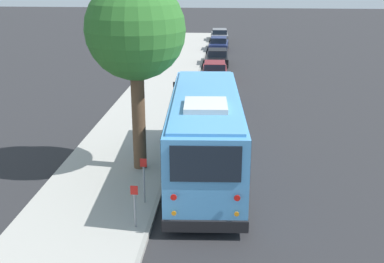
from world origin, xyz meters
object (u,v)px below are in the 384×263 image
(parked_sedan_blue, at_px, (211,94))
(parked_sedan_black, at_px, (217,58))
(parked_sedan_navy, at_px, (219,44))
(shuttle_bus, at_px, (205,132))
(street_tree, at_px, (136,24))
(parked_sedan_gray, at_px, (220,36))
(sign_post_far, at_px, (144,180))
(parked_sedan_maroon, at_px, (215,72))
(sign_post_near, at_px, (135,206))

(parked_sedan_blue, distance_m, parked_sedan_black, 12.01)
(parked_sedan_navy, bearing_deg, parked_sedan_black, -177.85)
(shuttle_bus, xyz_separation_m, street_tree, (0.43, 2.53, 3.84))
(parked_sedan_gray, relative_size, sign_post_far, 2.71)
(parked_sedan_maroon, bearing_deg, parked_sedan_blue, 177.96)
(sign_post_near, bearing_deg, parked_sedan_navy, -2.72)
(shuttle_bus, height_order, street_tree, street_tree)
(parked_sedan_gray, height_order, street_tree, street_tree)
(parked_sedan_black, distance_m, sign_post_far, 24.78)
(parked_sedan_maroon, relative_size, parked_sedan_navy, 1.00)
(sign_post_near, bearing_deg, sign_post_far, 0.00)
(parked_sedan_blue, xyz_separation_m, street_tree, (-9.67, 2.32, 5.01))
(sign_post_far, bearing_deg, parked_sedan_maroon, -4.87)
(parked_sedan_gray, relative_size, sign_post_near, 3.14)
(shuttle_bus, height_order, sign_post_near, shuttle_bus)
(shuttle_bus, bearing_deg, parked_sedan_black, -2.63)
(street_tree, bearing_deg, parked_sedan_blue, -13.47)
(parked_sedan_black, xyz_separation_m, sign_post_near, (-26.30, 1.66, 0.25))
(shuttle_bus, height_order, parked_sedan_maroon, shuttle_bus)
(shuttle_bus, distance_m, parked_sedan_black, 22.15)
(parked_sedan_navy, height_order, sign_post_near, sign_post_near)
(parked_sedan_navy, bearing_deg, parked_sedan_maroon, -178.21)
(sign_post_near, distance_m, sign_post_far, 1.59)
(street_tree, bearing_deg, parked_sedan_black, -6.16)
(parked_sedan_black, bearing_deg, parked_sedan_maroon, 178.09)
(parked_sedan_gray, bearing_deg, parked_sedan_blue, 177.90)
(parked_sedan_black, distance_m, sign_post_near, 26.36)
(parked_sedan_gray, xyz_separation_m, sign_post_far, (-38.10, 1.50, 0.34))
(shuttle_bus, xyz_separation_m, parked_sedan_maroon, (16.63, 0.21, -1.19))
(parked_sedan_blue, relative_size, sign_post_far, 2.99)
(parked_sedan_blue, distance_m, street_tree, 11.14)
(parked_sedan_gray, distance_m, street_tree, 35.49)
(street_tree, bearing_deg, sign_post_far, -167.37)
(parked_sedan_black, bearing_deg, parked_sedan_blue, 178.21)
(parked_sedan_blue, distance_m, sign_post_far, 12.82)
(parked_sedan_blue, relative_size, parked_sedan_navy, 1.10)
(shuttle_bus, xyz_separation_m, parked_sedan_blue, (10.10, 0.22, -1.17))
(parked_sedan_blue, bearing_deg, parked_sedan_navy, 4.52)
(parked_sedan_black, bearing_deg, shuttle_bus, 178.82)
(parked_sedan_navy, bearing_deg, parked_sedan_blue, -178.29)
(parked_sedan_black, distance_m, street_tree, 22.38)
(parked_sedan_navy, distance_m, sign_post_far, 31.95)
(parked_sedan_black, height_order, street_tree, street_tree)
(street_tree, distance_m, sign_post_near, 6.68)
(parked_sedan_blue, relative_size, sign_post_near, 3.46)
(street_tree, distance_m, sign_post_far, 5.61)
(sign_post_far, bearing_deg, parked_sedan_blue, -7.34)
(street_tree, bearing_deg, sign_post_near, -171.62)
(shuttle_bus, bearing_deg, parked_sedan_navy, -2.60)
(parked_sedan_black, bearing_deg, sign_post_near, 174.71)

